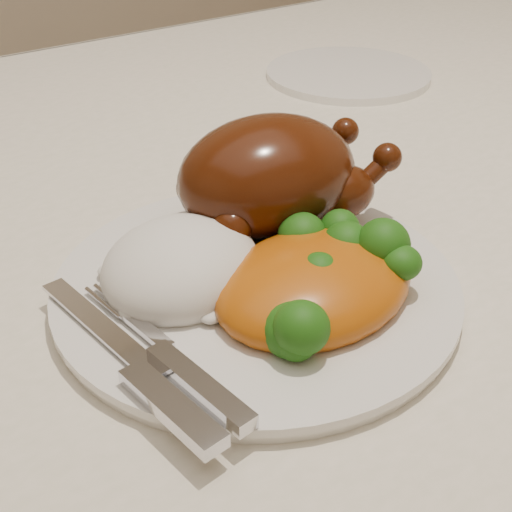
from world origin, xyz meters
TOP-DOWN VIEW (x-y plane):
  - dining_table at (0.00, 0.00)m, footprint 1.60×0.90m
  - tablecloth at (0.00, 0.00)m, footprint 1.73×1.03m
  - dinner_plate at (-0.02, -0.13)m, footprint 0.28×0.28m
  - side_plate at (0.33, 0.18)m, footprint 0.26×0.26m
  - roast_chicken at (0.03, -0.07)m, footprint 0.18×0.12m
  - rice_mound at (-0.06, -0.10)m, footprint 0.14×0.14m
  - mac_and_cheese at (0.00, -0.17)m, footprint 0.16×0.13m
  - cutlery at (-0.12, -0.17)m, footprint 0.05×0.19m

SIDE VIEW (x-z plane):
  - dining_table at x=0.00m, z-range 0.29..1.05m
  - tablecloth at x=0.00m, z-range 0.65..0.83m
  - side_plate at x=0.33m, z-range 0.77..0.78m
  - dinner_plate at x=-0.02m, z-range 0.77..0.78m
  - cutlery at x=-0.12m, z-range 0.78..0.79m
  - rice_mound at x=-0.06m, z-range 0.76..0.82m
  - mac_and_cheese at x=0.00m, z-range 0.76..0.82m
  - roast_chicken at x=0.03m, z-range 0.78..0.87m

